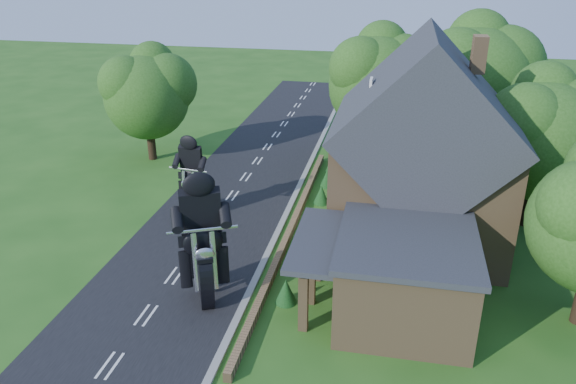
% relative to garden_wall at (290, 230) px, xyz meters
% --- Properties ---
extents(ground, '(120.00, 120.00, 0.00)m').
position_rel_garden_wall_xyz_m(ground, '(-4.30, -5.00, -0.20)').
color(ground, '#245317').
rests_on(ground, ground).
extents(road, '(7.00, 80.00, 0.02)m').
position_rel_garden_wall_xyz_m(road, '(-4.30, -5.00, -0.19)').
color(road, black).
rests_on(road, ground).
extents(kerb, '(0.30, 80.00, 0.12)m').
position_rel_garden_wall_xyz_m(kerb, '(-0.65, -5.00, -0.14)').
color(kerb, gray).
rests_on(kerb, ground).
extents(garden_wall, '(0.30, 22.00, 0.40)m').
position_rel_garden_wall_xyz_m(garden_wall, '(0.00, 0.00, 0.00)').
color(garden_wall, olive).
rests_on(garden_wall, ground).
extents(house, '(9.54, 8.64, 10.24)m').
position_rel_garden_wall_xyz_m(house, '(6.19, 1.00, 4.14)').
color(house, olive).
rests_on(house, ground).
extents(annex, '(7.05, 5.94, 3.44)m').
position_rel_garden_wall_xyz_m(annex, '(5.57, -5.80, 1.57)').
color(annex, olive).
rests_on(annex, ground).
extents(tree_house_right, '(6.51, 6.00, 8.40)m').
position_rel_garden_wall_xyz_m(tree_house_right, '(12.35, 3.62, 4.99)').
color(tree_house_right, black).
rests_on(tree_house_right, ground).
extents(tree_behind_house, '(7.81, 7.20, 10.08)m').
position_rel_garden_wall_xyz_m(tree_behind_house, '(9.88, 11.14, 6.03)').
color(tree_behind_house, black).
rests_on(tree_behind_house, ground).
extents(tree_behind_left, '(6.94, 6.40, 9.16)m').
position_rel_garden_wall_xyz_m(tree_behind_left, '(3.86, 12.13, 5.53)').
color(tree_behind_left, black).
rests_on(tree_behind_left, ground).
extents(tree_far_road, '(6.08, 5.60, 7.84)m').
position_rel_garden_wall_xyz_m(tree_far_road, '(-11.16, 9.11, 4.64)').
color(tree_far_road, black).
rests_on(tree_far_road, ground).
extents(shrub_a, '(0.90, 0.90, 1.10)m').
position_rel_garden_wall_xyz_m(shrub_a, '(1.00, -6.00, 0.35)').
color(shrub_a, '#133C16').
rests_on(shrub_a, ground).
extents(shrub_b, '(0.90, 0.90, 1.10)m').
position_rel_garden_wall_xyz_m(shrub_b, '(1.00, -3.50, 0.35)').
color(shrub_b, '#133C16').
rests_on(shrub_b, ground).
extents(shrub_c, '(0.90, 0.90, 1.10)m').
position_rel_garden_wall_xyz_m(shrub_c, '(1.00, -1.00, 0.35)').
color(shrub_c, '#133C16').
rests_on(shrub_c, ground).
extents(shrub_d, '(0.90, 0.90, 1.10)m').
position_rel_garden_wall_xyz_m(shrub_d, '(1.00, 4.00, 0.35)').
color(shrub_d, '#133C16').
rests_on(shrub_d, ground).
extents(shrub_e, '(0.90, 0.90, 1.10)m').
position_rel_garden_wall_xyz_m(shrub_e, '(1.00, 6.50, 0.35)').
color(shrub_e, '#133C16').
rests_on(shrub_e, ground).
extents(shrub_f, '(0.90, 0.90, 1.10)m').
position_rel_garden_wall_xyz_m(shrub_f, '(1.00, 9.00, 0.35)').
color(shrub_f, '#133C16').
rests_on(shrub_f, ground).
extents(motorcycle_lead, '(1.20, 1.88, 1.72)m').
position_rel_garden_wall_xyz_m(motorcycle_lead, '(-2.34, -6.37, 0.66)').
color(motorcycle_lead, black).
rests_on(motorcycle_lead, ground).
extents(motorcycle_follow, '(0.55, 1.52, 1.38)m').
position_rel_garden_wall_xyz_m(motorcycle_follow, '(-5.58, 1.14, 0.49)').
color(motorcycle_follow, black).
rests_on(motorcycle_follow, ground).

